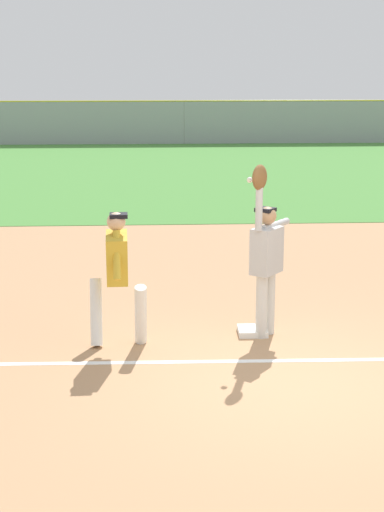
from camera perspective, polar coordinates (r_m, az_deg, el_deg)
name	(u,v)px	position (r m, az deg, el deg)	size (l,w,h in m)	color
ground_plane	(292,383)	(8.93, 7.33, -9.18)	(82.61, 82.61, 0.00)	tan
outfield_grass	(196,170)	(26.56, 0.31, 6.28)	(53.81, 18.43, 0.01)	#478438
first_base	(252,331)	(10.41, 4.45, -5.49)	(0.38, 0.38, 0.08)	white
fielder	(266,253)	(10.05, 5.43, 0.22)	(0.64, 0.77, 2.28)	silver
runner	(117,270)	(9.73, -5.48, -1.00)	(0.73, 0.84, 1.72)	white
baseball	(250,180)	(9.92, 4.24, 5.57)	(0.07, 0.07, 0.07)	white
outfield_fence	(184,122)	(35.62, -0.58, 9.76)	(53.89, 0.08, 1.95)	#93999E
parked_car_tan	(13,124)	(39.87, -12.93, 9.41)	(4.42, 2.15, 1.25)	tan
parked_car_blue	(155,122)	(39.76, -2.75, 9.73)	(4.55, 2.41, 1.25)	#23389E
parked_car_white	(276,122)	(40.32, 6.18, 9.72)	(4.56, 2.44, 1.25)	white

